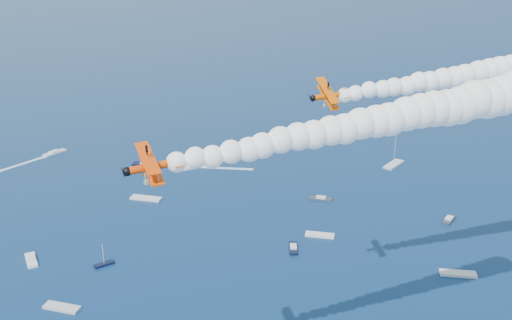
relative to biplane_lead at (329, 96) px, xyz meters
name	(u,v)px	position (x,y,z in m)	size (l,w,h in m)	color
biplane_lead	(329,96)	(0.00, 0.00, 0.00)	(7.49, 8.40, 5.06)	#E95B04
biplane_trail	(153,166)	(-37.39, -23.65, -0.88)	(7.93, 8.90, 5.36)	#F54305
smoke_trail_lead	(483,73)	(32.84, -2.04, 2.53)	(66.71, 10.74, 12.09)	white
smoke_trail_trail	(368,123)	(-4.50, -22.72, 1.65)	(66.80, 8.72, 12.09)	white
spectator_boats	(174,224)	(-17.74, 71.82, -58.26)	(222.65, 172.26, 0.70)	black
boat_wakes	(75,212)	(-47.39, 91.98, -58.58)	(115.91, 140.41, 0.04)	white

